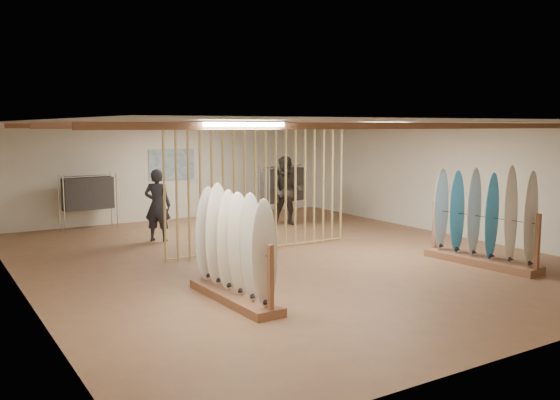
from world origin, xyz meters
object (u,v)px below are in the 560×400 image
shopper_a (157,200)px  rack_left (234,263)px  shopper_b (287,186)px  clothing_rack_b (283,185)px  clothing_rack_a (88,193)px  rack_right (482,232)px

shopper_a → rack_left: bearing=121.4°
shopper_a → shopper_b: shopper_b is taller
clothing_rack_b → shopper_a: 4.06m
clothing_rack_b → shopper_a: shopper_a is taller
clothing_rack_a → shopper_a: size_ratio=0.76×
rack_left → clothing_rack_a: bearing=90.7°
rack_right → shopper_a: bearing=123.3°
rack_left → clothing_rack_a: rack_left is taller
rack_left → shopper_b: size_ratio=1.04×
rack_left → shopper_a: 5.31m
clothing_rack_a → shopper_b: 5.26m
rack_right → shopper_a: 7.27m
shopper_a → shopper_b: (3.82, 0.34, 0.09)m
rack_right → clothing_rack_b: 6.47m
shopper_b → rack_right: bearing=-42.9°
rack_right → shopper_b: shopper_b is taller
rack_left → shopper_a: bearing=80.8°
rack_right → shopper_b: (-0.74, 5.99, 0.41)m
shopper_a → clothing_rack_b: bearing=-129.9°
clothing_rack_a → clothing_rack_b: size_ratio=0.90×
rack_right → shopper_b: bearing=91.4°
clothing_rack_b → shopper_b: 0.47m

